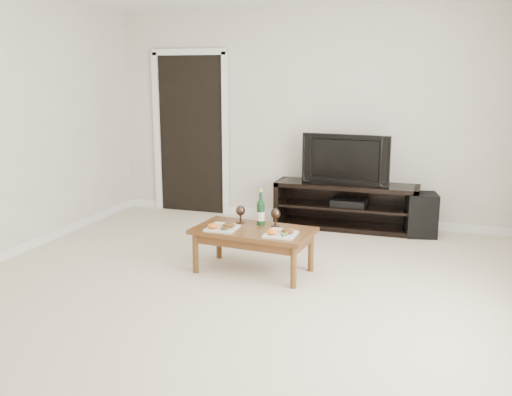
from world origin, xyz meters
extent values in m
plane|color=beige|center=(0.00, 0.00, 0.00)|extent=(5.50, 5.50, 0.00)
cube|color=silver|center=(0.00, 2.77, 1.30)|extent=(5.00, 0.04, 2.60)
cube|color=black|center=(-1.55, 2.73, 1.02)|extent=(0.90, 0.02, 2.05)
cube|color=black|center=(0.55, 2.50, 0.28)|extent=(1.68, 0.45, 0.55)
imported|color=black|center=(0.55, 2.50, 0.85)|extent=(1.04, 0.22, 0.59)
cube|color=black|center=(0.59, 2.48, 0.33)|extent=(0.41, 0.31, 0.08)
cube|color=black|center=(1.43, 2.45, 0.25)|extent=(0.39, 0.39, 0.50)
cube|color=brown|center=(-0.01, 0.70, 0.21)|extent=(1.14, 0.70, 0.42)
cube|color=white|center=(-0.29, 0.60, 0.45)|extent=(0.27, 0.27, 0.07)
cube|color=white|center=(0.28, 0.57, 0.45)|extent=(0.27, 0.27, 0.07)
cylinder|color=#0E3618|center=(0.01, 0.85, 0.59)|extent=(0.07, 0.07, 0.35)
camera|label=1|loc=(1.59, -4.13, 1.84)|focal=40.00mm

